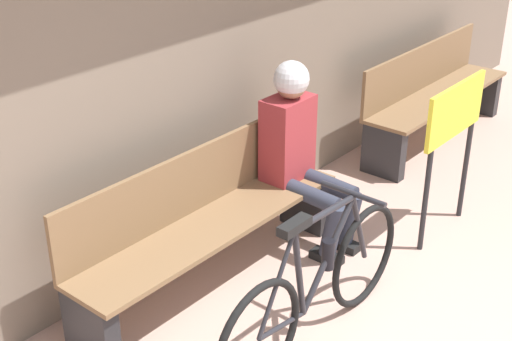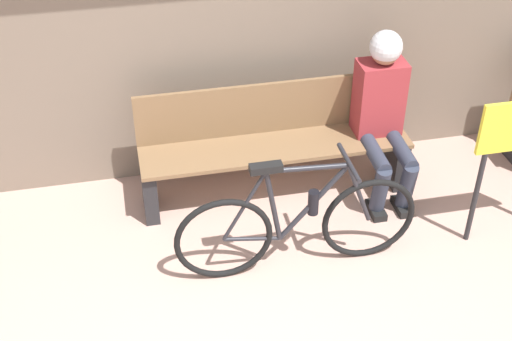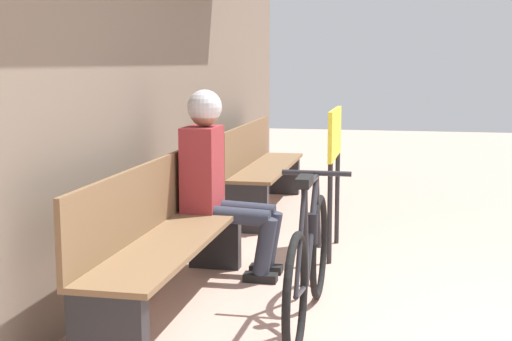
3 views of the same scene
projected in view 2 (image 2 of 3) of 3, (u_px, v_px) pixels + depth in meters
park_bench_near at (274, 145)px, 5.19m from camera, size 1.96×0.42×0.84m
bicycle at (298, 224)px, 4.55m from camera, size 1.60×0.40×0.86m
person_seated at (383, 106)px, 5.05m from camera, size 0.34×0.64×1.25m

